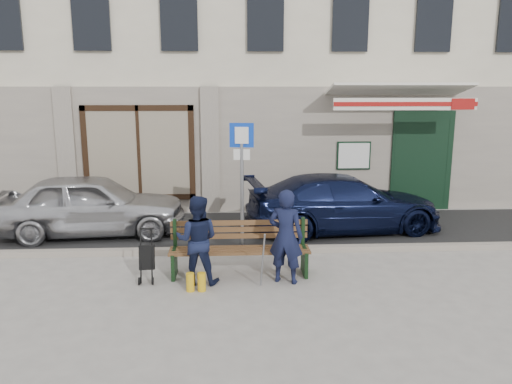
{
  "coord_description": "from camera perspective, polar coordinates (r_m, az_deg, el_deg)",
  "views": [
    {
      "loc": [
        -0.89,
        -7.8,
        3.18
      ],
      "look_at": [
        -0.4,
        1.6,
        1.2
      ],
      "focal_mm": 35.0,
      "sensor_mm": 36.0,
      "label": 1
    }
  ],
  "objects": [
    {
      "name": "ground",
      "position": [
        8.47,
        3.34,
        -10.19
      ],
      "size": [
        80.0,
        80.0,
        0.0
      ],
      "primitive_type": "plane",
      "color": "#9E9991",
      "rests_on": "ground"
    },
    {
      "name": "asphalt_lane",
      "position": [
        11.39,
        1.64,
        -4.32
      ],
      "size": [
        60.0,
        3.2,
        0.01
      ],
      "primitive_type": "cube",
      "color": "#282828",
      "rests_on": "ground"
    },
    {
      "name": "curb",
      "position": [
        9.85,
        2.39,
        -6.6
      ],
      "size": [
        60.0,
        0.18,
        0.12
      ],
      "primitive_type": "cube",
      "color": "#9E9384",
      "rests_on": "ground"
    },
    {
      "name": "building",
      "position": [
        16.38,
        0.21,
        18.16
      ],
      "size": [
        20.0,
        8.27,
        10.0
      ],
      "color": "beige",
      "rests_on": "ground"
    },
    {
      "name": "car_silver",
      "position": [
        11.42,
        -18.3,
        -1.37
      ],
      "size": [
        4.13,
        1.95,
        1.37
      ],
      "primitive_type": "imported",
      "rotation": [
        0.0,
        0.0,
        1.66
      ],
      "color": "#BABABF",
      "rests_on": "ground"
    },
    {
      "name": "car_navy",
      "position": [
        11.36,
        9.97,
        -1.25
      ],
      "size": [
        4.58,
        2.33,
        1.27
      ],
      "primitive_type": "imported",
      "rotation": [
        0.0,
        0.0,
        1.7
      ],
      "color": "black",
      "rests_on": "ground"
    },
    {
      "name": "parking_sign",
      "position": [
        9.66,
        -1.63,
        2.89
      ],
      "size": [
        0.47,
        0.11,
        2.52
      ],
      "rotation": [
        0.0,
        0.0,
        -0.16
      ],
      "color": "gray",
      "rests_on": "ground"
    },
    {
      "name": "bench",
      "position": [
        8.6,
        -2.18,
        -6.58
      ],
      "size": [
        2.4,
        1.17,
        0.98
      ],
      "color": "brown",
      "rests_on": "ground"
    },
    {
      "name": "man",
      "position": [
        8.21,
        3.42,
        -5.09
      ],
      "size": [
        0.67,
        0.55,
        1.58
      ],
      "primitive_type": "imported",
      "rotation": [
        0.0,
        0.0,
        2.79
      ],
      "color": "#131734",
      "rests_on": "ground"
    },
    {
      "name": "woman",
      "position": [
        8.24,
        -6.74,
        -5.44
      ],
      "size": [
        0.78,
        0.65,
        1.47
      ],
      "primitive_type": "imported",
      "rotation": [
        0.0,
        0.0,
        3.01
      ],
      "color": "#131935",
      "rests_on": "ground"
    },
    {
      "name": "stroller",
      "position": [
        8.55,
        -12.37,
        -7.46
      ],
      "size": [
        0.27,
        0.37,
        0.88
      ],
      "rotation": [
        0.0,
        0.0,
        0.07
      ],
      "color": "black",
      "rests_on": "ground"
    }
  ]
}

